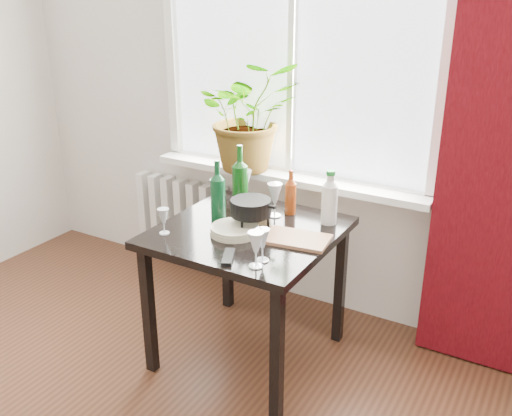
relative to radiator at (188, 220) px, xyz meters
The scene contains 19 objects.
window 1.43m from the radiator, ahead, with size 1.72×0.08×1.62m.
windowsill 0.87m from the radiator, ahead, with size 1.72×0.20×0.04m.
curtain 2.08m from the radiator, ahead, with size 0.50×0.12×2.56m.
radiator is the anchor object (origin of this frame).
table 1.09m from the radiator, 36.54° to the right, with size 0.85×0.85×0.74m.
potted_plant 0.95m from the radiator, ahead, with size 0.58×0.50×0.64m, color #256B1C.
wine_bottle_left 1.04m from the radiator, 42.66° to the right, with size 0.08×0.08×0.33m, color #0B3B1C, non-canonical shape.
wine_bottle_right 0.97m from the radiator, 31.93° to the right, with size 0.08×0.08×0.36m, color #0B3B0D, non-canonical shape.
bottle_amber 1.11m from the radiator, 20.06° to the right, with size 0.06×0.06×0.24m, color maroon, non-canonical shape.
cleaning_bottle 1.32m from the radiator, 17.22° to the right, with size 0.08×0.08×0.28m, color silver, non-canonical shape.
wineglass_front_right 1.47m from the radiator, 39.62° to the right, with size 0.07×0.07×0.16m, color #B5B9C3, non-canonical shape.
wineglass_far_right 1.52m from the radiator, 41.46° to the right, with size 0.07×0.07×0.17m, color silver, non-canonical shape.
wineglass_back_center 1.08m from the radiator, 25.21° to the right, with size 0.08×0.08×0.18m, color silver, non-canonical shape.
wineglass_back_left 0.82m from the radiator, 24.38° to the right, with size 0.07×0.07×0.18m, color silver, non-canonical shape.
wineglass_front_left 1.11m from the radiator, 59.20° to the right, with size 0.06×0.06×0.13m, color silver, non-canonical shape.
plate_stack 1.15m from the radiator, 40.88° to the right, with size 0.24×0.24×0.04m, color beige.
fondue_pot 1.15m from the radiator, 35.82° to the right, with size 0.23×0.20×0.16m, color black, non-canonical shape.
tv_remote 1.39m from the radiator, 45.38° to the right, with size 0.05×0.15×0.02m, color black.
cutting_board 1.34m from the radiator, 29.46° to the right, with size 0.31×0.20×0.02m, color #946343.
Camera 1 is at (1.44, -0.67, 1.89)m, focal length 40.00 mm.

